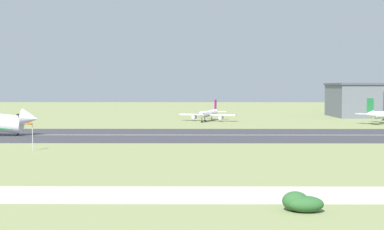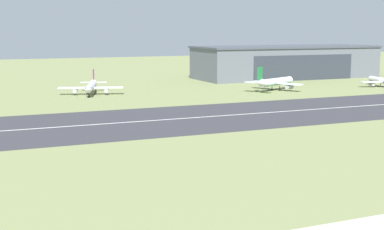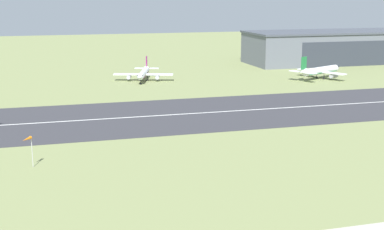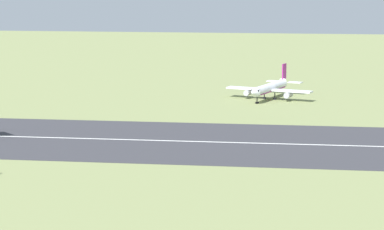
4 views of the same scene
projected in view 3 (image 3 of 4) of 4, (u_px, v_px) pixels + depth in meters
name	position (u px, v px, depth m)	size (l,w,h in m)	color
ground_plane	(350.00, 170.00, 101.89)	(734.16, 734.16, 0.00)	#7A8451
runway_strip	(245.00, 110.00, 153.82)	(494.16, 43.25, 0.06)	#333338
runway_centreline	(245.00, 110.00, 153.81)	(444.75, 0.70, 0.01)	silver
hangar_building	(337.00, 47.00, 260.58)	(89.11, 31.41, 15.34)	slate
airplane_parked_centre	(320.00, 71.00, 210.48)	(26.01, 21.28, 9.56)	silver
airplane_parked_east	(144.00, 73.00, 206.18)	(22.81, 25.04, 8.28)	silver
windsock_pole	(27.00, 141.00, 101.18)	(1.94, 2.52, 6.26)	#B7B7BC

